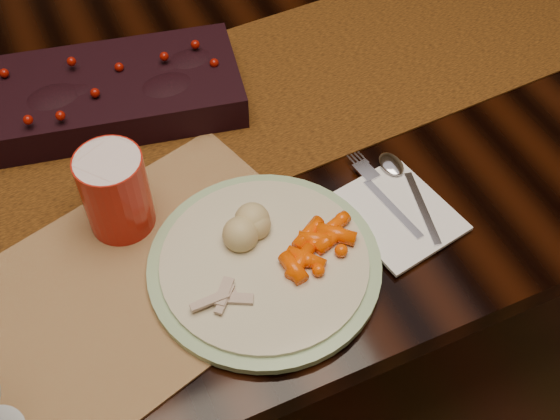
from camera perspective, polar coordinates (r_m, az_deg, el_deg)
name	(u,v)px	position (r m, az deg, el deg)	size (l,w,h in m)	color
floor	(233,333)	(1.71, -3.85, -9.98)	(5.00, 5.00, 0.00)	black
dining_table	(223,242)	(1.39, -4.66, -2.57)	(1.80, 1.00, 0.75)	black
table_runner	(222,109)	(1.10, -4.77, 8.18)	(1.69, 0.35, 0.00)	#321A08
centerpiece	(117,87)	(1.10, -13.08, 9.69)	(0.37, 0.19, 0.07)	black
placemat_main	(152,272)	(0.91, -10.35, -4.96)	(0.42, 0.31, 0.00)	brown
dinner_plate	(264,264)	(0.89, -1.27, -4.38)	(0.30, 0.30, 0.02)	beige
baby_carrots	(308,247)	(0.89, 2.28, -2.98)	(0.10, 0.08, 0.02)	#FF4D00
mashed_potatoes	(246,214)	(0.90, -2.80, -0.32)	(0.08, 0.07, 0.05)	beige
turkey_shreds	(219,294)	(0.85, -4.98, -6.82)	(0.07, 0.06, 0.01)	#DAAE97
napkin	(397,213)	(0.96, 9.45, -0.28)	(0.13, 0.15, 0.01)	white
fork	(386,199)	(0.97, 8.60, 0.92)	(0.02, 0.15, 0.00)	silver
spoon	(412,194)	(0.98, 10.69, 1.30)	(0.03, 0.16, 0.00)	silver
red_cup	(115,192)	(0.92, -13.23, 1.45)	(0.09, 0.09, 0.12)	#AE1B10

